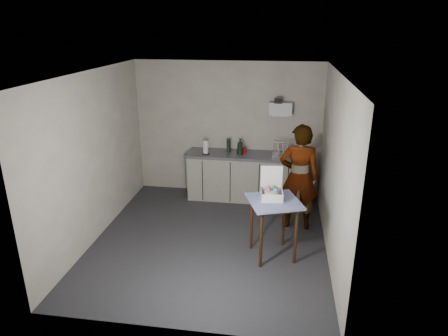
# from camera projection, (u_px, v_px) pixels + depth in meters

# --- Properties ---
(ground) EXTENTS (4.00, 4.00, 0.00)m
(ground) POSITION_uv_depth(u_px,v_px,m) (210.00, 240.00, 6.35)
(ground) COLOR #2B2A30
(ground) RESTS_ON ground
(wall_back) EXTENTS (3.60, 0.02, 2.60)m
(wall_back) POSITION_uv_depth(u_px,v_px,m) (228.00, 129.00, 7.75)
(wall_back) COLOR #B0A799
(wall_back) RESTS_ON ground
(wall_right) EXTENTS (0.02, 4.00, 2.60)m
(wall_right) POSITION_uv_depth(u_px,v_px,m) (333.00, 169.00, 5.66)
(wall_right) COLOR #B0A799
(wall_right) RESTS_ON ground
(wall_left) EXTENTS (0.02, 4.00, 2.60)m
(wall_left) POSITION_uv_depth(u_px,v_px,m) (95.00, 157.00, 6.15)
(wall_left) COLOR #B0A799
(wall_left) RESTS_ON ground
(ceiling) EXTENTS (3.60, 4.00, 0.01)m
(ceiling) POSITION_uv_depth(u_px,v_px,m) (208.00, 73.00, 5.46)
(ceiling) COLOR white
(ceiling) RESTS_ON wall_back
(kitchen_counter) EXTENTS (2.24, 0.62, 0.91)m
(kitchen_counter) POSITION_uv_depth(u_px,v_px,m) (246.00, 178.00, 7.73)
(kitchen_counter) COLOR black
(kitchen_counter) RESTS_ON ground
(wall_shelf) EXTENTS (0.42, 0.18, 0.37)m
(wall_shelf) POSITION_uv_depth(u_px,v_px,m) (281.00, 109.00, 7.40)
(wall_shelf) COLOR white
(wall_shelf) RESTS_ON ground
(side_table) EXTENTS (0.88, 0.88, 0.89)m
(side_table) POSITION_uv_depth(u_px,v_px,m) (274.00, 208.00, 5.66)
(side_table) COLOR #371D0C
(side_table) RESTS_ON ground
(standing_man) EXTENTS (0.65, 0.43, 1.78)m
(standing_man) POSITION_uv_depth(u_px,v_px,m) (299.00, 177.00, 6.47)
(standing_man) COLOR #B2A593
(standing_man) RESTS_ON ground
(soap_bottle) EXTENTS (0.17, 0.17, 0.30)m
(soap_bottle) POSITION_uv_depth(u_px,v_px,m) (240.00, 146.00, 7.51)
(soap_bottle) COLOR black
(soap_bottle) RESTS_ON kitchen_counter
(soda_can) EXTENTS (0.07, 0.07, 0.13)m
(soda_can) POSITION_uv_depth(u_px,v_px,m) (245.00, 151.00, 7.53)
(soda_can) COLOR red
(soda_can) RESTS_ON kitchen_counter
(dark_bottle) EXTENTS (0.08, 0.08, 0.26)m
(dark_bottle) POSITION_uv_depth(u_px,v_px,m) (229.00, 145.00, 7.64)
(dark_bottle) COLOR black
(dark_bottle) RESTS_ON kitchen_counter
(paper_towel) EXTENTS (0.14, 0.14, 0.26)m
(paper_towel) POSITION_uv_depth(u_px,v_px,m) (206.00, 148.00, 7.53)
(paper_towel) COLOR black
(paper_towel) RESTS_ON kitchen_counter
(dish_rack) EXTENTS (0.42, 0.32, 0.30)m
(dish_rack) POSITION_uv_depth(u_px,v_px,m) (283.00, 152.00, 7.45)
(dish_rack) COLOR silver
(dish_rack) RESTS_ON kitchen_counter
(bakery_box) EXTENTS (0.34, 0.35, 0.44)m
(bakery_box) POSITION_uv_depth(u_px,v_px,m) (271.00, 192.00, 5.67)
(bakery_box) COLOR white
(bakery_box) RESTS_ON side_table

